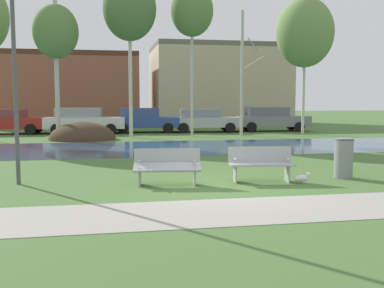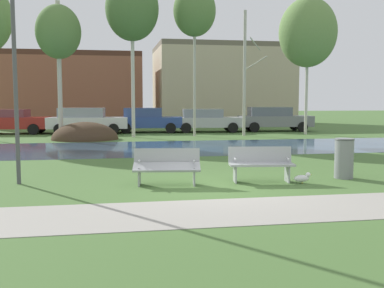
{
  "view_description": "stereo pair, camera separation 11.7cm",
  "coord_description": "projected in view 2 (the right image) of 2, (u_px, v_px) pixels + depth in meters",
  "views": [
    {
      "loc": [
        -2.59,
        -10.22,
        2.05
      ],
      "look_at": [
        -0.4,
        1.4,
        0.9
      ],
      "focal_mm": 42.77,
      "sensor_mm": 36.0,
      "label": 1
    },
    {
      "loc": [
        -2.47,
        -10.24,
        2.05
      ],
      "look_at": [
        -0.4,
        1.4,
        0.9
      ],
      "focal_mm": 42.77,
      "sensor_mm": 36.0,
      "label": 2
    }
  ],
  "objects": [
    {
      "name": "birch_center_right",
      "position": [
        245.0,
        73.0,
        25.8
      ],
      "size": [
        1.37,
        2.17,
        7.03
      ],
      "color": "#BCB7A8",
      "rests_on": "ground"
    },
    {
      "name": "seagull",
      "position": [
        302.0,
        178.0,
        11.22
      ],
      "size": [
        0.47,
        0.17,
        0.27
      ],
      "color": "white",
      "rests_on": "ground"
    },
    {
      "name": "parked_sedan_second_white",
      "position": [
        87.0,
        120.0,
        27.78
      ],
      "size": [
        4.92,
        2.27,
        1.56
      ],
      "color": "silver",
      "rests_on": "ground"
    },
    {
      "name": "paved_path_strip",
      "position": [
        248.0,
        210.0,
        8.47
      ],
      "size": [
        60.0,
        2.04,
        0.01
      ],
      "primitive_type": "cube",
      "color": "#9E998E",
      "rests_on": "ground"
    },
    {
      "name": "bench_right",
      "position": [
        261.0,
        163.0,
        11.39
      ],
      "size": [
        1.66,
        0.78,
        0.87
      ],
      "color": "#9EA0A3",
      "rests_on": "ground"
    },
    {
      "name": "trash_bin",
      "position": [
        344.0,
        158.0,
        11.92
      ],
      "size": [
        0.51,
        0.51,
        1.05
      ],
      "color": "gray",
      "rests_on": "ground"
    },
    {
      "name": "building_beige_block",
      "position": [
        221.0,
        85.0,
        39.41
      ],
      "size": [
        11.05,
        7.72,
        6.64
      ],
      "color": "#BCAD8E",
      "rests_on": "ground"
    },
    {
      "name": "building_brick_low",
      "position": [
        63.0,
        89.0,
        37.23
      ],
      "size": [
        12.48,
        6.29,
        5.77
      ],
      "color": "brown",
      "rests_on": "ground"
    },
    {
      "name": "river_band",
      "position": [
        170.0,
        148.0,
        19.52
      ],
      "size": [
        80.0,
        6.32,
        0.01
      ],
      "primitive_type": "cube",
      "color": "#33516B",
      "rests_on": "ground"
    },
    {
      "name": "birch_center",
      "position": [
        195.0,
        11.0,
        25.15
      ],
      "size": [
        2.35,
        2.35,
        8.89
      ],
      "color": "#BCB7A8",
      "rests_on": "ground"
    },
    {
      "name": "parked_van_nearest_red",
      "position": [
        12.0,
        121.0,
        27.53
      ],
      "size": [
        4.44,
        2.32,
        1.47
      ],
      "color": "maroon",
      "rests_on": "ground"
    },
    {
      "name": "parked_wagon_fourth_silver",
      "position": [
        206.0,
        120.0,
        29.03
      ],
      "size": [
        4.56,
        2.32,
        1.46
      ],
      "color": "#B2B5BC",
      "rests_on": "ground"
    },
    {
      "name": "ground_plane",
      "position": [
        167.0,
        146.0,
        20.47
      ],
      "size": [
        120.0,
        120.0,
        0.0
      ],
      "primitive_type": "plane",
      "color": "#476B33"
    },
    {
      "name": "birch_left",
      "position": [
        58.0,
        33.0,
        23.16
      ],
      "size": [
        2.28,
        2.28,
        7.03
      ],
      "color": "#BCB7A8",
      "rests_on": "ground"
    },
    {
      "name": "birch_right",
      "position": [
        308.0,
        33.0,
        26.52
      ],
      "size": [
        3.34,
        3.34,
        7.95
      ],
      "color": "beige",
      "rests_on": "ground"
    },
    {
      "name": "birch_center_left",
      "position": [
        132.0,
        9.0,
        24.48
      ],
      "size": [
        2.86,
        2.86,
        8.86
      ],
      "color": "beige",
      "rests_on": "ground"
    },
    {
      "name": "bench_left",
      "position": [
        167.0,
        166.0,
        10.98
      ],
      "size": [
        1.66,
        0.78,
        0.87
      ],
      "color": "#9EA0A3",
      "rests_on": "ground"
    },
    {
      "name": "parked_hatch_third_blue",
      "position": [
        147.0,
        120.0,
        28.73
      ],
      "size": [
        4.31,
        2.4,
        1.54
      ],
      "color": "#2D4793",
      "rests_on": "ground"
    },
    {
      "name": "streetlamp",
      "position": [
        13.0,
        30.0,
        10.81
      ],
      "size": [
        0.32,
        0.32,
        5.54
      ],
      "color": "#4C4C51",
      "rests_on": "ground"
    },
    {
      "name": "parked_suv_fifth_grey",
      "position": [
        274.0,
        119.0,
        29.79
      ],
      "size": [
        4.86,
        2.28,
        1.57
      ],
      "color": "slate",
      "rests_on": "ground"
    },
    {
      "name": "soil_mound",
      "position": [
        85.0,
        139.0,
        23.66
      ],
      "size": [
        3.41,
        3.14,
        1.82
      ],
      "primitive_type": "ellipsoid",
      "color": "#423021",
      "rests_on": "ground"
    }
  ]
}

